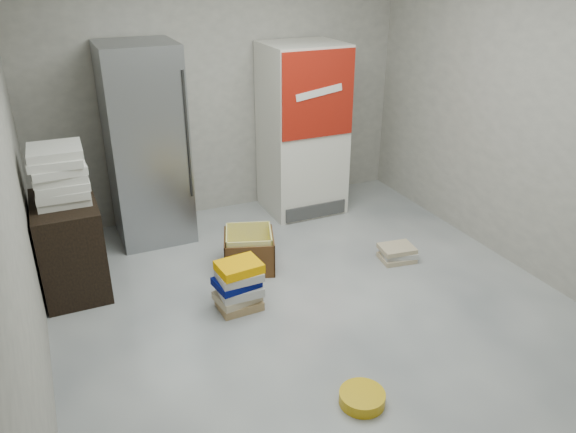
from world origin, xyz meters
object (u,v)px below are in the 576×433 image
(steel_fridge, at_px, (146,145))
(cardboard_box, at_px, (249,252))
(wood_shelf, at_px, (70,245))
(phonebook_stack_main, at_px, (239,286))
(coke_cooler, at_px, (302,130))

(steel_fridge, distance_m, cardboard_box, 1.45)
(wood_shelf, distance_m, phonebook_stack_main, 1.47)
(steel_fridge, bearing_deg, wood_shelf, -138.69)
(steel_fridge, distance_m, wood_shelf, 1.23)
(cardboard_box, bearing_deg, coke_cooler, 63.86)
(coke_cooler, relative_size, phonebook_stack_main, 4.35)
(wood_shelf, distance_m, cardboard_box, 1.52)
(steel_fridge, relative_size, wood_shelf, 2.37)
(wood_shelf, xyz_separation_m, cardboard_box, (1.47, -0.28, -0.25))
(steel_fridge, height_order, wood_shelf, steel_fridge)
(cardboard_box, bearing_deg, wood_shelf, -172.17)
(phonebook_stack_main, bearing_deg, wood_shelf, 137.22)
(coke_cooler, bearing_deg, steel_fridge, 179.82)
(steel_fridge, bearing_deg, phonebook_stack_main, -78.07)
(steel_fridge, xyz_separation_m, coke_cooler, (1.65, -0.01, -0.05))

